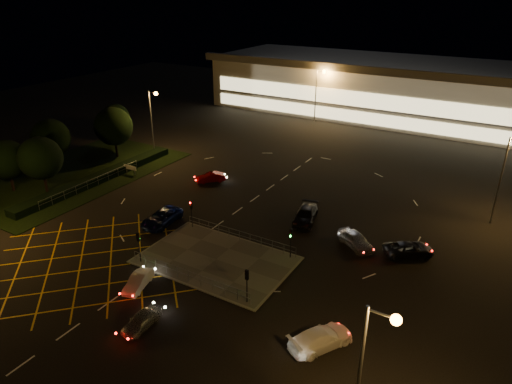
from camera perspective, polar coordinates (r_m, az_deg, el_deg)
The scene contains 26 objects.
ground at distance 47.19m, azimuth -5.59°, elevation -6.69°, with size 180.00×180.00×0.00m, color black.
pedestrian_island at distance 44.78m, azimuth -5.01°, elevation -8.44°, with size 14.00×9.00×0.12m, color #4C4944.
grass_verge at distance 69.29m, azimuth -21.67°, elevation 2.13°, with size 18.00×30.00×0.08m, color black.
hedge at distance 65.42m, azimuth -18.98°, elevation 1.70°, with size 2.00×26.00×1.00m, color black.
supermarket at distance 99.15m, azimuth 16.25°, elevation 12.43°, with size 72.00×26.50×10.50m.
streetlight_se at distance 25.73m, azimuth 14.01°, elevation -19.99°, with size 1.78×0.56×10.03m.
streetlight_nw at distance 71.72m, azimuth -12.76°, elevation 9.50°, with size 1.78×0.56×10.03m.
streetlight_ne at distance 55.16m, azimuth 28.94°, elevation 2.52°, with size 1.78×0.56×10.03m.
streetlight_far_left at distance 88.94m, azimuth 7.78°, elevation 12.69°, with size 1.78×0.56×10.03m.
signal_sw at distance 44.48m, azimuth -14.48°, elevation -5.97°, with size 0.28×0.30×3.15m.
signal_se at distance 37.94m, azimuth -1.15°, elevation -10.87°, with size 0.28×0.30×3.15m.
signal_nw at distance 49.61m, azimuth -8.10°, elevation -2.07°, with size 0.28×0.30×3.15m.
signal_ne at distance 43.85m, azimuth 4.38°, elevation -5.65°, with size 0.28×0.30×3.15m.
tree_a at distance 65.41m, azimuth -28.72°, elevation 3.57°, with size 5.04×5.04×6.86m.
tree_b at distance 70.96m, azimuth -24.28°, elevation 6.16°, with size 5.40×5.40×7.35m.
tree_c at distance 72.55m, azimuth -17.39°, elevation 7.84°, with size 5.76×5.76×7.84m.
tree_d at distance 80.97m, azimuth -17.13°, elevation 8.84°, with size 4.68×4.68×6.37m.
tree_e at distance 63.02m, azimuth -25.34°, elevation 3.84°, with size 5.40×5.40×7.35m.
car_near_silver at distance 37.74m, azimuth -14.12°, elevation -15.29°, with size 1.47×3.65×1.24m, color #B5B8BD.
car_queue_white at distance 42.04m, azimuth -14.50°, elevation -10.76°, with size 1.29×3.70×1.22m, color silver.
car_left_blue at distance 51.79m, azimuth -11.69°, elevation -3.16°, with size 2.50×5.42×1.50m, color #0B1543.
car_far_dkgrey at distance 51.49m, azimuth 6.21°, elevation -2.90°, with size 2.20×5.41×1.57m, color black.
car_right_silver at distance 47.47m, azimuth 12.38°, elevation -5.89°, with size 1.85×4.61×1.57m, color #A0A2A7.
car_circ_red at distance 61.93m, azimuth -5.70°, elevation 1.83°, with size 1.34×3.86×1.27m, color maroon.
car_east_grey at distance 47.52m, azimuth 18.55°, elevation -6.78°, with size 2.27×4.92×1.37m, color black.
car_approach_white at distance 35.35m, azimuth 8.11°, elevation -17.63°, with size 2.08×5.11×1.48m, color white.
Camera 1 is at (24.47, -32.24, 24.26)m, focal length 32.00 mm.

